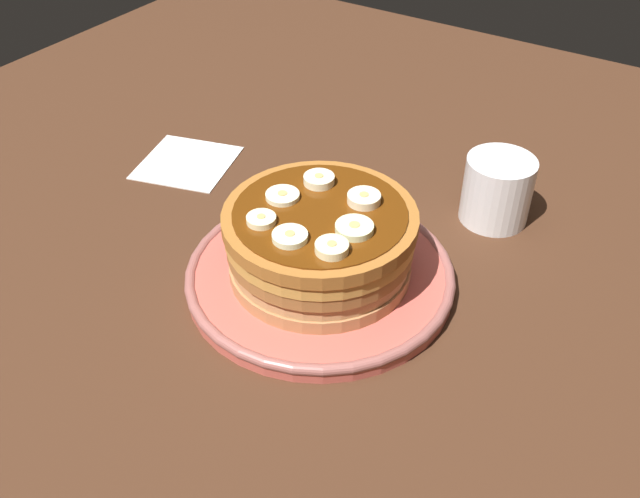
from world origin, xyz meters
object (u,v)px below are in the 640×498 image
banana_slice_1 (293,238)px  banana_slice_4 (364,199)px  banana_slice_6 (282,197)px  napkin (187,162)px  banana_slice_2 (319,180)px  banana_slice_0 (332,248)px  coffee_mug (498,188)px  banana_slice_3 (261,220)px  banana_slice_5 (354,229)px  plate (320,274)px  pancake_stack (320,241)px

banana_slice_1 → banana_slice_4: (8.50, -2.37, 0.12)cm
banana_slice_6 → napkin: banana_slice_6 is taller
banana_slice_2 → banana_slice_6: size_ratio=0.94×
banana_slice_0 → coffee_mug: (24.53, -6.42, -5.21)cm
banana_slice_1 → banana_slice_3: bearing=80.3°
banana_slice_4 → banana_slice_5: bearing=-160.7°
banana_slice_4 → banana_slice_5: banana_slice_4 is taller
banana_slice_4 → napkin: 30.98cm
banana_slice_5 → plate: bearing=79.0°
banana_slice_2 → banana_slice_4: bearing=-94.8°
banana_slice_0 → coffee_mug: banana_slice_0 is taller
banana_slice_5 → napkin: bearing=70.5°
banana_slice_3 → banana_slice_4: 10.04cm
banana_slice_6 → banana_slice_3: bearing=-171.6°
banana_slice_0 → coffee_mug: bearing=-14.7°
banana_slice_1 → banana_slice_4: banana_slice_4 is taller
coffee_mug → banana_slice_3: bearing=150.0°
banana_slice_4 → napkin: banana_slice_4 is taller
banana_slice_2 → coffee_mug: bearing=-39.1°
banana_slice_3 → banana_slice_5: (3.44, -7.83, 0.03)cm
plate → banana_slice_0: (-4.37, -4.02, 8.07)cm
banana_slice_0 → banana_slice_3: banana_slice_0 is taller
banana_slice_0 → banana_slice_4: (7.95, 1.37, 0.01)cm
plate → banana_slice_6: banana_slice_6 is taller
plate → banana_slice_1: (-4.92, -0.28, 7.96)cm
banana_slice_0 → banana_slice_1: 3.78cm
plate → banana_slice_4: size_ratio=8.42×
plate → banana_slice_2: (4.02, 2.69, 8.07)cm
banana_slice_4 → coffee_mug: bearing=-25.2°
banana_slice_4 → napkin: bearing=77.5°
banana_slice_3 → banana_slice_6: 4.21cm
pancake_stack → banana_slice_6: size_ratio=5.76×
coffee_mug → banana_slice_5: bearing=163.4°
plate → pancake_stack: 4.20cm
banana_slice_3 → banana_slice_2: bearing=-6.5°
banana_slice_1 → banana_slice_5: bearing=-43.5°
banana_slice_6 → napkin: bearing=65.5°
plate → pancake_stack: (0.04, 0.01, 4.20)cm
banana_slice_6 → coffee_mug: 25.51cm
pancake_stack → coffee_mug: pancake_stack is taller
banana_slice_1 → banana_slice_2: banana_slice_2 is taller
banana_slice_0 → banana_slice_6: size_ratio=0.91×
banana_slice_2 → banana_slice_4: same height
napkin → banana_slice_5: bearing=-109.5°
pancake_stack → banana_slice_2: size_ratio=6.15×
pancake_stack → banana_slice_3: bearing=139.7°
banana_slice_3 → banana_slice_0: bearing=-90.9°
banana_slice_1 → napkin: size_ratio=0.29×
banana_slice_0 → pancake_stack: bearing=42.4°
banana_slice_0 → banana_slice_6: banana_slice_0 is taller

